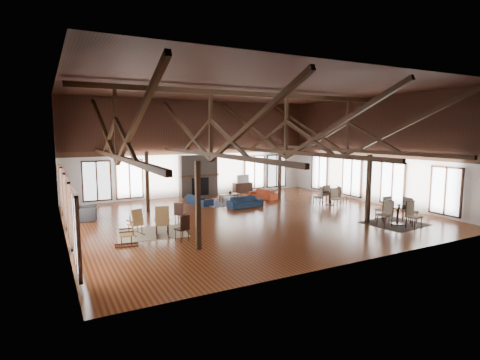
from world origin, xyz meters
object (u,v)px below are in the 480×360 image
cafe_table_far (330,196)px  sofa_orange (263,194)px  coffee_table (229,195)px  armchair (86,213)px  sofa_navy_left (199,200)px  tv_console (243,187)px  cafe_table_near (398,212)px  sofa_navy_front (245,202)px

cafe_table_far → sofa_orange: bearing=123.9°
coffee_table → armchair: bearing=175.7°
sofa_navy_left → armchair: size_ratio=1.79×
armchair → cafe_table_far: size_ratio=0.51×
coffee_table → cafe_table_far: cafe_table_far is taller
coffee_table → tv_console: size_ratio=0.99×
sofa_orange → coffee_table: sofa_orange is taller
armchair → cafe_table_near: cafe_table_near is taller
coffee_table → armchair: size_ratio=1.28×
sofa_orange → armchair: bearing=-101.0°
cafe_table_near → cafe_table_far: bearing=84.5°
cafe_table_near → tv_console: (-1.80, 11.02, -0.24)m
cafe_table_far → sofa_navy_front: bearing=160.6°
sofa_navy_left → tv_console: 4.94m
tv_console → cafe_table_far: bearing=-69.7°
sofa_navy_left → coffee_table: 1.85m
sofa_navy_front → sofa_navy_left: size_ratio=1.06×
sofa_orange → coffee_table: 2.31m
armchair → cafe_table_far: bearing=-89.8°
sofa_orange → cafe_table_near: size_ratio=0.83×
sofa_orange → cafe_table_near: 8.53m
cafe_table_far → coffee_table: bearing=143.2°
sofa_orange → tv_console: bearing=161.6°
sofa_navy_left → coffee_table: (1.84, -0.06, 0.13)m
sofa_navy_left → tv_console: (4.18, 2.62, 0.06)m
cafe_table_near → coffee_table: bearing=116.4°
sofa_navy_front → armchair: 7.95m
sofa_navy_left → cafe_table_near: (5.98, -8.40, 0.30)m
sofa_navy_front → sofa_navy_left: (-1.91, 1.90, -0.02)m
sofa_navy_left → armchair: (-6.01, -1.24, 0.06)m
sofa_navy_left → armchair: 6.13m
sofa_navy_front → cafe_table_near: cafe_table_near is taller
sofa_navy_front → sofa_orange: size_ratio=1.06×
sofa_navy_left → sofa_orange: 4.15m
coffee_table → cafe_table_near: bearing=-76.5°
tv_console → sofa_navy_front: bearing=-116.6°
tv_console → sofa_orange: bearing=-90.8°
sofa_orange → coffee_table: bearing=-107.9°
sofa_navy_front → coffee_table: sofa_navy_front is taller
sofa_navy_front → sofa_navy_left: sofa_navy_front is taller
sofa_navy_left → armchair: bearing=86.6°
sofa_navy_front → cafe_table_far: 4.81m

